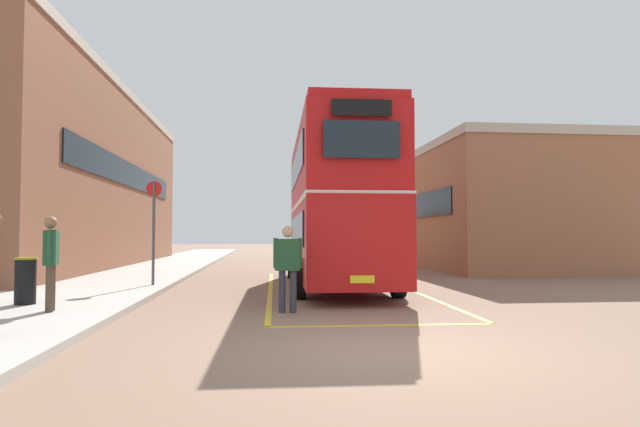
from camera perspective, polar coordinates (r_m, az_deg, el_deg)
The scene contains 11 objects.
ground_plane at distance 21.66m, azimuth -1.14°, elevation -6.43°, with size 135.60×135.60×0.00m, color #846651.
sidewalk_left at distance 24.42m, azimuth -17.09°, elevation -5.70°, with size 4.00×57.60×0.14m, color #B2ADA3.
brick_building_left at distance 27.59m, azimuth -24.95°, elevation 3.31°, with size 5.50×23.06×8.30m.
depot_building_right at distance 27.41m, azimuth 18.25°, elevation 0.50°, with size 7.96×12.68×5.68m.
double_decker_bus at distance 16.42m, azimuth 1.60°, elevation 1.01°, with size 2.86×10.32×4.75m.
single_deck_bus at distance 34.22m, azimuth 1.23°, elevation -2.16°, with size 3.09×9.04×3.02m.
pedestrian_boarding at distance 10.84m, azimuth -3.47°, elevation -5.20°, with size 0.58×0.30×1.75m.
pedestrian_waiting_near at distance 11.22m, azimuth -26.76°, elevation -4.04°, with size 0.33×0.58×1.77m.
litter_bin at distance 12.63m, azimuth -28.91°, elevation -6.29°, with size 0.43×0.43×0.96m.
bus_stop_sign at distance 16.05m, azimuth -17.33°, elevation -0.96°, with size 0.44×0.10×2.97m.
bay_marking_yellow at distance 14.60m, azimuth 2.53°, elevation -8.43°, with size 4.32×12.34×0.01m.
Camera 1 is at (-1.82, -7.13, 1.57)m, focal length 30.00 mm.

